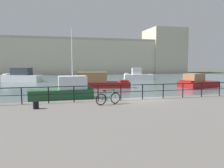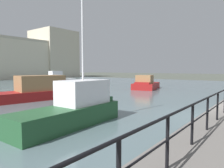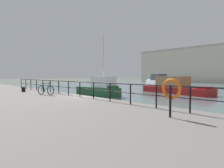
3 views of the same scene
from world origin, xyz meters
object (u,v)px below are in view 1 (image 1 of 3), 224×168
at_px(moored_red_daysailer, 22,76).
at_px(mooring_bollard, 36,105).
at_px(moored_harbor_tender, 138,76).
at_px(moored_green_narrowboat, 66,90).
at_px(moored_blue_motorboat, 95,82).
at_px(moored_white_yacht, 197,82).
at_px(parked_bicycle, 108,98).
at_px(harbor_building, 97,56).

bearing_deg(moored_red_daysailer, mooring_bollard, 125.06).
bearing_deg(moored_harbor_tender, moored_green_narrowboat, 66.00).
relative_size(moored_green_narrowboat, moored_blue_motorboat, 0.68).
relative_size(moored_green_narrowboat, mooring_bollard, 14.94).
bearing_deg(moored_white_yacht, moored_red_daysailer, -47.48).
xyz_separation_m(moored_white_yacht, parked_bicycle, (-15.70, -13.10, 0.46)).
bearing_deg(mooring_bollard, moored_blue_motorboat, 69.89).
distance_m(moored_harbor_tender, moored_blue_motorboat, 17.00).
bearing_deg(moored_white_yacht, moored_blue_motorboat, -26.73).
distance_m(harbor_building, moored_white_yacht, 45.67).
xyz_separation_m(moored_harbor_tender, moored_blue_motorboat, (-11.10, -12.88, 0.01)).
bearing_deg(parked_bicycle, moored_white_yacht, 21.50).
xyz_separation_m(harbor_building, moored_green_narrowboat, (-11.73, -50.82, -4.96)).
bearing_deg(moored_blue_motorboat, moored_white_yacht, -1.62).
bearing_deg(moored_red_daysailer, moored_harbor_tender, -156.62).
height_order(moored_green_narrowboat, moored_blue_motorboat, moored_green_narrowboat).
distance_m(moored_green_narrowboat, moored_blue_motorboat, 9.63).
xyz_separation_m(moored_red_daysailer, mooring_bollard, (5.62, -29.44, -0.02)).
relative_size(moored_blue_motorboat, mooring_bollard, 21.88).
height_order(moored_harbor_tender, parked_bicycle, moored_harbor_tender).
relative_size(moored_white_yacht, moored_harbor_tender, 0.98).
distance_m(moored_red_daysailer, parked_bicycle, 30.77).
relative_size(moored_white_yacht, mooring_bollard, 13.87).
relative_size(moored_white_yacht, moored_blue_motorboat, 0.63).
distance_m(moored_red_daysailer, moored_blue_motorboat, 17.57).
bearing_deg(moored_red_daysailer, harbor_building, -99.31).
relative_size(moored_red_daysailer, moored_blue_motorboat, 0.78).
distance_m(harbor_building, moored_blue_motorboat, 43.08).
distance_m(moored_white_yacht, parked_bicycle, 20.46).
bearing_deg(moored_harbor_tender, mooring_bollard, 70.85).
distance_m(moored_white_yacht, moored_red_daysailer, 30.20).
bearing_deg(moored_harbor_tender, harbor_building, -71.98).
xyz_separation_m(harbor_building, moored_white_yacht, (6.42, -44.92, -5.12)).
bearing_deg(moored_harbor_tender, parked_bicycle, 77.27).
relative_size(harbor_building, moored_white_yacht, 12.02).
bearing_deg(harbor_building, mooring_bollard, -103.07).
relative_size(moored_harbor_tender, moored_red_daysailer, 0.83).
height_order(moored_red_daysailer, parked_bicycle, moored_red_daysailer).
bearing_deg(mooring_bollard, harbor_building, 76.93).
height_order(moored_harbor_tender, moored_green_narrowboat, moored_green_narrowboat).
relative_size(moored_white_yacht, moored_red_daysailer, 0.81).
height_order(moored_white_yacht, parked_bicycle, moored_white_yacht).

